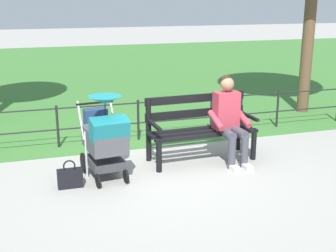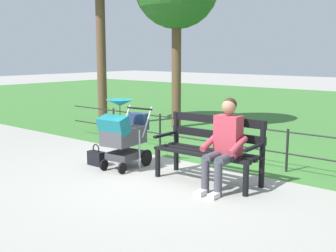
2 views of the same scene
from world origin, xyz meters
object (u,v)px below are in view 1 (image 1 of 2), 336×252
at_px(park_bench, 200,125).
at_px(person_on_bench, 229,117).
at_px(stroller, 105,136).
at_px(handbag, 70,178).

relative_size(park_bench, person_on_bench, 1.27).
height_order(person_on_bench, stroller, person_on_bench).
relative_size(person_on_bench, handbag, 3.45).
bearing_deg(person_on_bench, stroller, 3.68).
bearing_deg(stroller, park_bench, -167.00).
relative_size(park_bench, handbag, 4.38).
xyz_separation_m(person_on_bench, handbag, (2.35, 0.28, -0.55)).
bearing_deg(park_bench, handbag, 14.38).
distance_m(park_bench, handbag, 2.08).
height_order(person_on_bench, handbag, person_on_bench).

